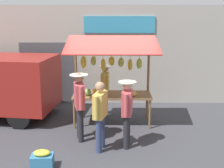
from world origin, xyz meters
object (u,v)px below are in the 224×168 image
at_px(shopper_in_striped_shirt, 127,108).
at_px(shopper_with_shopping_bag, 79,101).
at_px(market_stall, 111,71).
at_px(produce_crate_near, 42,159).
at_px(vendor_with_sunhat, 105,86).
at_px(shopper_with_ponytail, 100,111).

bearing_deg(shopper_in_striped_shirt, shopper_with_shopping_bag, 79.47).
height_order(market_stall, shopper_with_shopping_bag, market_stall).
bearing_deg(produce_crate_near, vendor_with_sunhat, -110.18).
relative_size(shopper_with_shopping_bag, shopper_in_striped_shirt, 1.05).
bearing_deg(vendor_with_sunhat, market_stall, 19.85).
distance_m(vendor_with_sunhat, shopper_with_shopping_bag, 1.98).
bearing_deg(shopper_in_striped_shirt, shopper_with_ponytail, 115.94).
bearing_deg(produce_crate_near, shopper_in_striped_shirt, -150.34).
bearing_deg(vendor_with_sunhat, shopper_with_shopping_bag, -12.79).
bearing_deg(produce_crate_near, market_stall, -118.53).
height_order(shopper_with_shopping_bag, shopper_in_striped_shirt, shopper_with_shopping_bag).
relative_size(vendor_with_sunhat, shopper_with_ponytail, 0.98).
height_order(market_stall, vendor_with_sunhat, market_stall).
relative_size(vendor_with_sunhat, shopper_with_shopping_bag, 0.93).
relative_size(market_stall, produce_crate_near, 5.29).
distance_m(shopper_with_ponytail, produce_crate_near, 1.63).
bearing_deg(shopper_in_striped_shirt, market_stall, 21.65).
relative_size(vendor_with_sunhat, shopper_in_striped_shirt, 0.98).
xyz_separation_m(market_stall, shopper_with_ponytail, (0.24, 1.77, -0.60)).
xyz_separation_m(vendor_with_sunhat, shopper_with_ponytail, (0.04, 2.48, 0.01)).
bearing_deg(market_stall, shopper_with_shopping_bag, 56.86).
relative_size(shopper_in_striped_shirt, produce_crate_near, 3.45).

